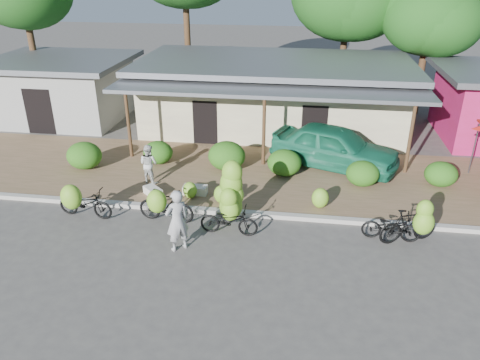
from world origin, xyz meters
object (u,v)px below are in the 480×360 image
object	(u,v)px
bystander	(149,164)
bike_far_left	(83,202)
sack_far	(153,191)
sack_near	(195,190)
bike_left	(164,205)
bike_far_right	(391,227)
bike_right	(412,224)
vendor	(177,221)
tree_near_right	(426,14)
teal_van	(335,147)
bike_center	(230,204)

from	to	relation	value
bystander	bike_far_left	bearing A→B (deg)	84.82
sack_far	bystander	world-z (taller)	bystander
sack_near	bystander	xyz separation A→B (m)	(-1.90, 0.70, 0.59)
bike_left	bike_far_right	world-z (taller)	bike_left
bike_right	vendor	distance (m)	6.84
tree_near_right	bike_far_left	bearing A→B (deg)	-133.07
teal_van	bike_left	bearing A→B (deg)	153.53
bike_left	vendor	bearing A→B (deg)	-144.01
bike_far_right	vendor	distance (m)	6.38
bike_right	sack_near	xyz separation A→B (m)	(-7.01, 2.08, -0.42)
bike_right	vendor	bearing A→B (deg)	78.94
vendor	teal_van	world-z (taller)	vendor
bike_left	vendor	xyz separation A→B (m)	(0.82, -1.40, 0.31)
bike_center	bike_left	bearing A→B (deg)	90.22
bike_far_left	sack_near	size ratio (longest dim) A/B	2.31
bike_center	sack_near	distance (m)	2.64
bike_far_right	bystander	world-z (taller)	bystander
bike_right	sack_near	bearing A→B (deg)	51.91
tree_near_right	bike_left	xyz separation A→B (m)	(-9.97, -13.46, -4.52)
tree_near_right	bike_far_right	xyz separation A→B (m)	(-2.96, -13.44, -4.72)
tree_near_right	bike_right	bearing A→B (deg)	-100.13
bike_left	bike_right	bearing A→B (deg)	-85.43
sack_near	bike_far_right	bearing A→B (deg)	-16.40
tree_near_right	vendor	world-z (taller)	tree_near_right
sack_near	bystander	distance (m)	2.11
bike_left	bystander	xyz separation A→B (m)	(-1.37, 2.63, 0.21)
tree_near_right	bike_right	world-z (taller)	tree_near_right
sack_near	vendor	size ratio (longest dim) A/B	0.44
bike_left	bike_right	size ratio (longest dim) A/B	0.99
bike_center	sack_near	world-z (taller)	bike_center
bike_right	teal_van	distance (m)	5.59
bike_right	sack_near	distance (m)	7.32
bike_center	bike_far_right	size ratio (longest dim) A/B	1.27
sack_near	vendor	world-z (taller)	vendor
sack_near	teal_van	distance (m)	5.89
tree_near_right	teal_van	distance (m)	10.42
tree_near_right	bike_center	world-z (taller)	tree_near_right
bystander	sack_near	bearing A→B (deg)	-179.31
bike_far_left	bike_far_right	world-z (taller)	bike_far_left
bike_far_left	bystander	bearing A→B (deg)	-19.67
bike_center	sack_near	bearing A→B (deg)	40.87
sack_far	bystander	distance (m)	1.27
bike_far_left	vendor	size ratio (longest dim) A/B	1.02
bike_left	bike_center	bearing A→B (deg)	-86.16
bike_right	bike_far_right	distance (m)	0.61
bike_right	teal_van	xyz separation A→B (m)	(-2.06, 5.19, 0.28)
vendor	bystander	xyz separation A→B (m)	(-2.18, 4.03, -0.10)
bike_far_right	tree_near_right	bearing A→B (deg)	-8.08
bike_far_right	sack_near	bearing A→B (deg)	77.95
bike_right	vendor	world-z (taller)	vendor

